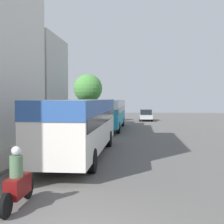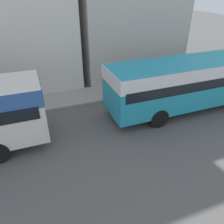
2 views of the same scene
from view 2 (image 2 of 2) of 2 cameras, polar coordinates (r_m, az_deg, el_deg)
building_far_terrace at (r=18.73m, az=3.03°, el=24.43°), size 6.82×7.65×8.80m
bus_following at (r=13.61m, az=23.01°, el=8.68°), size 2.62×11.46×2.84m
pedestrian_near_curb at (r=20.25m, az=26.85°, el=11.94°), size 0.41×0.41×1.70m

